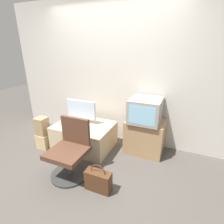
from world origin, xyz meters
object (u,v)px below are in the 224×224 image
object	(u,v)px
mouse	(86,128)
handbag	(98,181)
crt_tv	(146,110)
main_monitor	(81,111)
keyboard	(75,125)
office_chair	(70,152)
cardboard_box_lower	(44,141)

from	to	relation	value
mouse	handbag	xyz separation A→B (m)	(0.61, -0.73, -0.32)
mouse	crt_tv	bearing A→B (deg)	22.66
main_monitor	keyboard	xyz separation A→B (m)	(-0.02, -0.19, -0.21)
office_chair	handbag	world-z (taller)	office_chair
keyboard	crt_tv	size ratio (longest dim) A/B	0.57
mouse	handbag	size ratio (longest dim) A/B	0.17
crt_tv	handbag	xyz separation A→B (m)	(-0.32, -1.12, -0.65)
office_chair	cardboard_box_lower	xyz separation A→B (m)	(-0.88, 0.39, -0.22)
handbag	crt_tv	bearing A→B (deg)	74.11
main_monitor	handbag	bearing A→B (deg)	-48.85
main_monitor	office_chair	bearing A→B (deg)	-69.46
main_monitor	crt_tv	bearing A→B (deg)	9.46
main_monitor	cardboard_box_lower	world-z (taller)	main_monitor
keyboard	handbag	size ratio (longest dim) A/B	0.77
cardboard_box_lower	main_monitor	bearing A→B (deg)	35.31
office_chair	cardboard_box_lower	bearing A→B (deg)	156.24
cardboard_box_lower	mouse	bearing A→B (deg)	15.15
main_monitor	office_chair	world-z (taller)	main_monitor
keyboard	office_chair	size ratio (longest dim) A/B	0.36
crt_tv	office_chair	distance (m)	1.37
main_monitor	handbag	xyz separation A→B (m)	(0.82, -0.93, -0.53)
main_monitor	keyboard	size ratio (longest dim) A/B	1.96
mouse	crt_tv	size ratio (longest dim) A/B	0.13
office_chair	cardboard_box_lower	distance (m)	0.99
crt_tv	cardboard_box_lower	xyz separation A→B (m)	(-1.72, -0.60, -0.65)
keyboard	mouse	bearing A→B (deg)	-2.58
mouse	cardboard_box_lower	size ratio (longest dim) A/B	0.24
office_chair	handbag	xyz separation A→B (m)	(0.52, -0.13, -0.22)
office_chair	main_monitor	bearing A→B (deg)	110.54
keyboard	cardboard_box_lower	xyz separation A→B (m)	(-0.56, -0.22, -0.32)
crt_tv	cardboard_box_lower	bearing A→B (deg)	-160.70
mouse	office_chair	distance (m)	0.62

